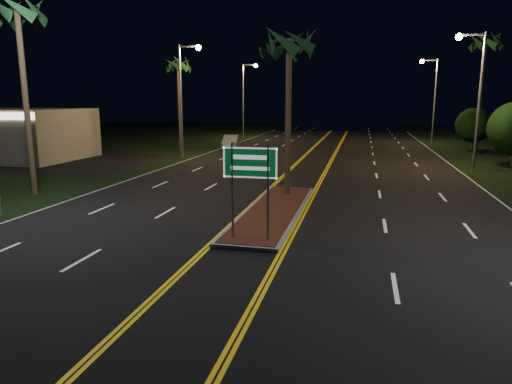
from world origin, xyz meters
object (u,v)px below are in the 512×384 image
(palm_right_far, at_px, (485,43))
(car_far, at_px, (231,141))
(shrub_far, at_px, (473,125))
(streetlight_right_mid, at_px, (475,85))
(palm_left_near, at_px, (17,13))
(streetlight_left_mid, at_px, (185,88))
(streetlight_left_far, at_px, (246,92))
(palm_median, at_px, (289,43))
(car_near, at_px, (245,153))
(palm_left_far, at_px, (178,65))
(streetlight_right_far, at_px, (432,91))
(median_island, at_px, (274,211))
(highway_sign, at_px, (250,172))

(palm_right_far, xyz_separation_m, car_far, (-21.85, 1.75, -8.38))
(shrub_far, xyz_separation_m, car_far, (-22.85, -4.25, -1.57))
(streetlight_right_mid, relative_size, palm_left_near, 0.92)
(streetlight_left_mid, distance_m, car_far, 9.30)
(streetlight_left_far, distance_m, streetlight_right_mid, 30.57)
(palm_median, xyz_separation_m, car_far, (-9.05, 21.25, -6.51))
(palm_median, distance_m, shrub_far, 29.41)
(car_near, bearing_deg, car_far, 103.89)
(streetlight_left_far, bearing_deg, car_far, -82.75)
(palm_median, xyz_separation_m, shrub_far, (13.80, 25.50, -4.94))
(streetlight_left_mid, bearing_deg, palm_median, -51.83)
(streetlight_left_mid, bearing_deg, palm_left_far, 118.67)
(palm_left_far, distance_m, palm_right_far, 25.72)
(streetlight_right_mid, bearing_deg, palm_left_near, -148.80)
(streetlight_right_far, bearing_deg, shrub_far, -62.02)
(streetlight_left_mid, xyz_separation_m, streetlight_right_mid, (21.23, -2.00, 0.00))
(median_island, bearing_deg, streetlight_left_far, 106.00)
(median_island, height_order, car_near, car_near)
(streetlight_right_far, bearing_deg, streetlight_right_mid, -90.00)
(streetlight_left_mid, height_order, palm_median, streetlight_left_mid)
(highway_sign, height_order, streetlight_left_mid, streetlight_left_mid)
(streetlight_right_mid, height_order, car_near, streetlight_right_mid)
(streetlight_right_far, height_order, palm_left_far, streetlight_right_far)
(streetlight_left_mid, bearing_deg, palm_right_far, 14.37)
(highway_sign, xyz_separation_m, palm_left_far, (-12.80, 25.20, 5.34))
(palm_left_far, bearing_deg, streetlight_left_mid, -61.33)
(streetlight_left_mid, bearing_deg, car_near, -22.79)
(palm_left_near, bearing_deg, palm_right_far, 41.01)
(palm_right_far, bearing_deg, palm_left_near, -138.99)
(median_island, bearing_deg, streetlight_left_mid, 121.98)
(shrub_far, bearing_deg, median_island, -115.45)
(median_island, height_order, streetlight_right_far, streetlight_right_far)
(highway_sign, relative_size, car_far, 0.70)
(streetlight_left_far, bearing_deg, palm_right_far, -30.88)
(car_near, bearing_deg, streetlight_right_mid, -6.53)
(streetlight_left_mid, xyz_separation_m, palm_right_far, (23.41, 6.00, 3.49))
(palm_left_near, bearing_deg, car_near, 61.38)
(streetlight_right_mid, distance_m, car_near, 16.41)
(palm_left_far, xyz_separation_m, shrub_far, (26.60, 8.00, -5.41))
(palm_left_far, xyz_separation_m, car_far, (3.75, 3.75, -6.98))
(shrub_far, bearing_deg, streetlight_left_mid, -153.82)
(streetlight_left_far, xyz_separation_m, palm_left_far, (-2.19, -16.00, 2.09))
(palm_right_far, xyz_separation_m, car_near, (-17.85, -8.34, -8.38))
(palm_right_far, xyz_separation_m, shrub_far, (1.00, 6.00, -6.81))
(palm_median, distance_m, car_near, 13.87)
(car_near, bearing_deg, streetlight_left_far, 96.22)
(streetlight_right_far, bearing_deg, car_near, -127.59)
(median_island, bearing_deg, palm_left_near, 175.43)
(highway_sign, xyz_separation_m, palm_right_far, (12.80, 27.20, 6.74))
(highway_sign, height_order, palm_median, palm_median)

